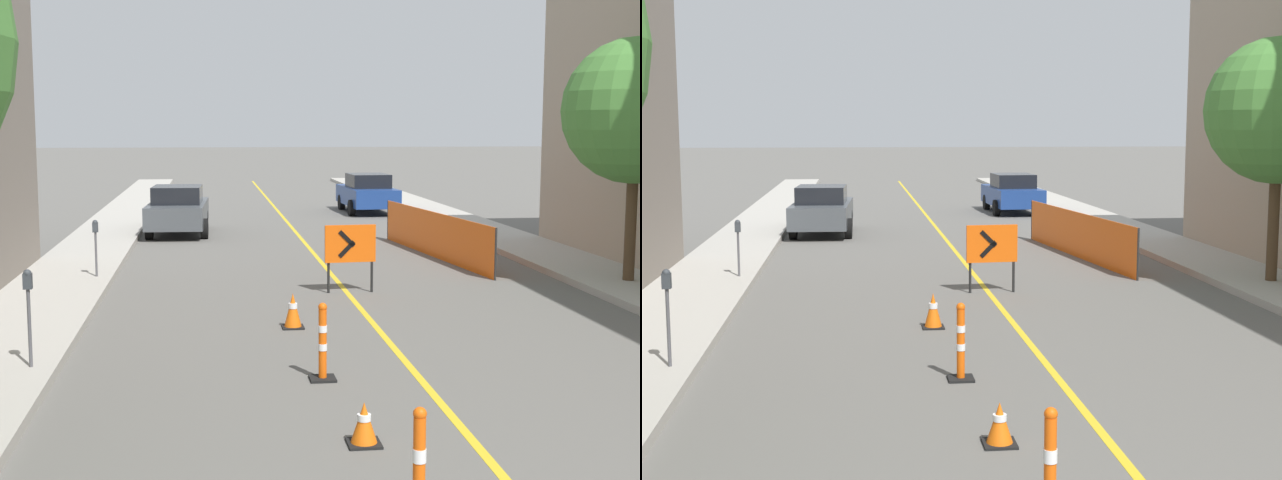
% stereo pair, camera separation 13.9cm
% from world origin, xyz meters
% --- Properties ---
extents(lane_stripe, '(0.12, 57.87, 0.01)m').
position_xyz_m(lane_stripe, '(0.00, 28.94, 0.00)').
color(lane_stripe, gold).
rests_on(lane_stripe, ground_plane).
extents(sidewalk_left, '(2.12, 57.87, 0.16)m').
position_xyz_m(sidewalk_left, '(-6.11, 28.94, 0.08)').
color(sidewalk_left, '#ADA89E').
rests_on(sidewalk_left, ground_plane).
extents(sidewalk_right, '(2.12, 57.87, 0.16)m').
position_xyz_m(sidewalk_right, '(6.11, 28.94, 0.08)').
color(sidewalk_right, '#ADA89E').
rests_on(sidewalk_right, ground_plane).
extents(traffic_cone_second, '(0.37, 0.37, 0.49)m').
position_xyz_m(traffic_cone_second, '(-1.23, 10.04, 0.24)').
color(traffic_cone_second, black).
rests_on(traffic_cone_second, ground_plane).
extents(traffic_cone_third, '(0.38, 0.38, 0.62)m').
position_xyz_m(traffic_cone_third, '(-1.46, 15.88, 0.31)').
color(traffic_cone_third, black).
rests_on(traffic_cone_third, ground_plane).
extents(delineator_post_rear, '(0.36, 0.36, 1.09)m').
position_xyz_m(delineator_post_rear, '(-1.36, 12.62, 0.47)').
color(delineator_post_rear, black).
rests_on(delineator_post_rear, ground_plane).
extents(arrow_barricade_primary, '(1.10, 0.13, 1.44)m').
position_xyz_m(arrow_barricade_primary, '(0.07, 19.06, 1.00)').
color(arrow_barricade_primary, '#EF560C').
rests_on(arrow_barricade_primary, ground_plane).
extents(safety_mesh_fence, '(0.97, 7.73, 1.22)m').
position_xyz_m(safety_mesh_fence, '(3.14, 23.94, 0.61)').
color(safety_mesh_fence, '#EF560C').
rests_on(safety_mesh_fence, ground_plane).
extents(parked_car_curb_near, '(2.00, 4.38, 1.59)m').
position_xyz_m(parked_car_curb_near, '(-3.86, 29.90, 0.80)').
color(parked_car_curb_near, '#474C51').
rests_on(parked_car_curb_near, ground_plane).
extents(parked_car_curb_mid, '(1.97, 4.37, 1.59)m').
position_xyz_m(parked_car_curb_mid, '(3.58, 36.37, 0.80)').
color(parked_car_curb_mid, navy).
rests_on(parked_car_curb_mid, ground_plane).
extents(parking_meter_near_curb, '(0.12, 0.11, 1.38)m').
position_xyz_m(parking_meter_near_curb, '(-5.40, 13.22, 1.14)').
color(parking_meter_near_curb, '#4C4C51').
rests_on(parking_meter_near_curb, sidewalk_left).
extents(parking_meter_far_curb, '(0.12, 0.11, 1.28)m').
position_xyz_m(parking_meter_far_curb, '(-5.40, 20.84, 1.07)').
color(parking_meter_far_curb, '#4C4C51').
rests_on(parking_meter_far_curb, sidewalk_left).
extents(street_tree_right_near, '(3.14, 3.14, 5.25)m').
position_xyz_m(street_tree_right_near, '(6.22, 18.88, 3.83)').
color(street_tree_right_near, '#4C3823').
rests_on(street_tree_right_near, sidewalk_right).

